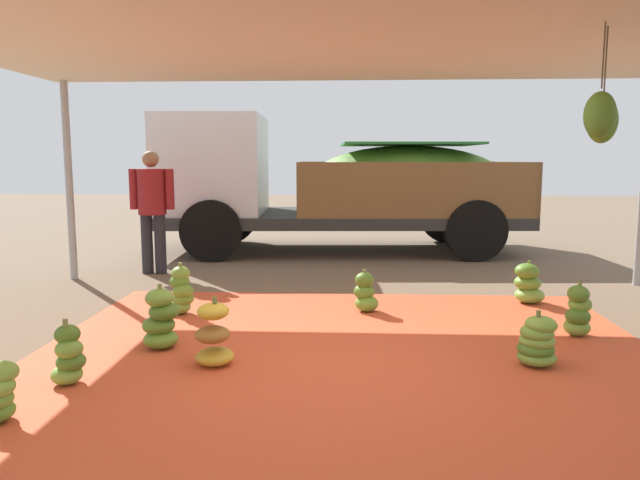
% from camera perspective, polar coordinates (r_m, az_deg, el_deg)
% --- Properties ---
extents(ground_plane, '(40.00, 40.00, 0.00)m').
position_cam_1_polar(ground_plane, '(7.81, 2.73, -4.45)').
color(ground_plane, brown).
extents(tarp_orange, '(5.34, 5.07, 0.01)m').
position_cam_1_polar(tarp_orange, '(4.91, 2.54, -11.78)').
color(tarp_orange, '#D1512D').
rests_on(tarp_orange, ground).
extents(tent_canopy, '(8.00, 7.00, 2.74)m').
position_cam_1_polar(tent_canopy, '(4.66, 3.03, 20.31)').
color(tent_canopy, '#9EA0A5').
rests_on(tent_canopy, ground).
extents(banana_bunch_1, '(0.44, 0.42, 0.57)m').
position_cam_1_polar(banana_bunch_1, '(5.40, -14.98, -7.44)').
color(banana_bunch_1, '#60932D').
rests_on(banana_bunch_1, tarp_orange).
extents(banana_bunch_2, '(0.43, 0.43, 0.56)m').
position_cam_1_polar(banana_bunch_2, '(4.88, -10.13, -9.10)').
color(banana_bunch_2, gold).
rests_on(banana_bunch_2, tarp_orange).
extents(banana_bunch_4, '(0.41, 0.41, 0.49)m').
position_cam_1_polar(banana_bunch_4, '(7.24, 19.27, -4.03)').
color(banana_bunch_4, '#75A83D').
rests_on(banana_bunch_4, tarp_orange).
extents(banana_bunch_5, '(0.32, 0.33, 0.52)m').
position_cam_1_polar(banana_bunch_5, '(6.07, 23.44, -6.34)').
color(banana_bunch_5, '#75A83D').
rests_on(banana_bunch_5, tarp_orange).
extents(banana_bunch_6, '(0.33, 0.30, 0.49)m').
position_cam_1_polar(banana_bunch_6, '(4.80, -22.89, -10.24)').
color(banana_bunch_6, '#75A83D').
rests_on(banana_bunch_6, tarp_orange).
extents(banana_bunch_7, '(0.35, 0.33, 0.56)m').
position_cam_1_polar(banana_bunch_7, '(6.51, -13.13, -4.84)').
color(banana_bunch_7, '#6B9E38').
rests_on(banana_bunch_7, tarp_orange).
extents(banana_bunch_8, '(0.38, 0.38, 0.46)m').
position_cam_1_polar(banana_bunch_8, '(5.11, 20.04, -9.16)').
color(banana_bunch_8, '#6B9E38').
rests_on(banana_bunch_8, tarp_orange).
extents(banana_bunch_9, '(0.31, 0.30, 0.46)m').
position_cam_1_polar(banana_bunch_9, '(6.49, 4.35, -5.08)').
color(banana_bunch_9, '#60932D').
rests_on(banana_bunch_9, tarp_orange).
extents(cargo_truck_main, '(6.44, 2.80, 2.40)m').
position_cam_1_polar(cargo_truck_main, '(10.72, 0.99, 5.51)').
color(cargo_truck_main, '#2D2D2D').
rests_on(cargo_truck_main, ground).
extents(worker_0, '(0.65, 0.40, 1.77)m').
position_cam_1_polar(worker_0, '(8.87, -15.74, 3.46)').
color(worker_0, '#26262D').
rests_on(worker_0, ground).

